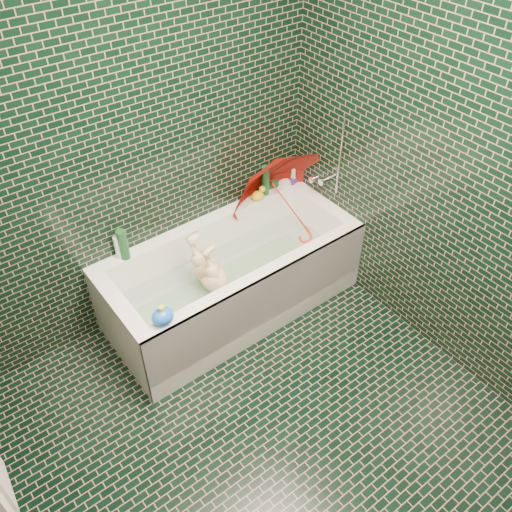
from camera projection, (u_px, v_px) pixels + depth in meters
floor at (273, 447)px, 3.04m from camera, size 2.80×2.80×0.00m
wall_back at (123, 149)px, 3.03m from camera, size 2.80×0.00×2.80m
wall_right at (475, 182)px, 2.79m from camera, size 0.00×2.80×2.80m
bathtub at (234, 285)px, 3.70m from camera, size 1.70×0.75×0.55m
bath_mat at (232, 289)px, 3.74m from camera, size 1.35×0.47×0.01m
water at (232, 274)px, 3.65m from camera, size 1.48×0.53×0.00m
faucet at (328, 175)px, 3.69m from camera, size 0.18×0.19×0.55m
child at (218, 286)px, 3.55m from camera, size 0.89×0.33×0.41m
umbrella at (289, 205)px, 3.78m from camera, size 1.01×0.97×1.07m
soap_bottle_a at (289, 186)px, 3.99m from camera, size 0.10×0.10×0.24m
soap_bottle_b at (296, 183)px, 4.01m from camera, size 0.10×0.10×0.19m
soap_bottle_c at (274, 188)px, 3.97m from camera, size 0.16×0.16×0.17m
bottle_right_tall at (265, 180)px, 3.84m from camera, size 0.07×0.07×0.23m
bottle_right_pump at (293, 173)px, 3.97m from camera, size 0.05×0.05×0.16m
bottle_left_tall at (123, 245)px, 3.33m from camera, size 0.08×0.08×0.21m
bottle_left_short at (119, 247)px, 3.35m from camera, size 0.06×0.06×0.16m
rubber_duck at (259, 194)px, 3.83m from camera, size 0.12×0.09×0.10m
bath_toy at (163, 316)px, 2.96m from camera, size 0.16×0.14×0.13m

